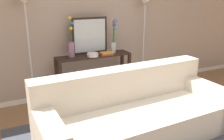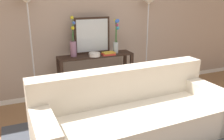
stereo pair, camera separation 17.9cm
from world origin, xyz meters
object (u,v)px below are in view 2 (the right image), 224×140
couch (132,116)px  floor_lamp_left (29,22)px  vase_tall_flowers (73,45)px  fruit_bowl (94,54)px  vase_short_flowers (116,37)px  wall_mirror (92,35)px  floor_lamp_right (148,19)px  book_row_under_console (77,97)px  book_stack (108,53)px  console_table (96,69)px

couch → floor_lamp_left: bearing=125.1°
vase_tall_flowers → fruit_bowl: size_ratio=3.49×
vase_short_flowers → fruit_bowl: size_ratio=3.12×
wall_mirror → fruit_bowl: wall_mirror is taller
floor_lamp_left → vase_tall_flowers: 0.77m
vase_short_flowers → floor_lamp_left: bearing=176.2°
floor_lamp_right → book_row_under_console: floor_lamp_right is taller
floor_lamp_left → book_stack: (1.25, -0.18, -0.57)m
couch → console_table: 1.41m
couch → floor_lamp_right: (1.08, 1.49, 1.05)m
console_table → floor_lamp_left: (-1.04, 0.10, 0.85)m
vase_tall_flowers → fruit_bowl: vase_tall_flowers is taller
fruit_bowl → floor_lamp_left: bearing=169.1°
console_table → floor_lamp_right: size_ratio=0.76×
console_table → vase_tall_flowers: 0.59m
couch → vase_tall_flowers: 1.64m
floor_lamp_right → fruit_bowl: 1.26m
couch → console_table: bearing=90.1°
couch → book_row_under_console: bearing=104.8°
couch → book_row_under_console: size_ratio=6.84×
fruit_bowl → vase_short_flowers: bearing=12.0°
floor_lamp_left → vase_tall_flowers: (0.66, -0.06, -0.40)m
floor_lamp_left → vase_short_flowers: size_ratio=2.97×
wall_mirror → fruit_bowl: (-0.04, -0.23, -0.28)m
console_table → book_stack: book_stack is taller
vase_tall_flowers → book_row_under_console: size_ratio=1.81×
console_table → vase_short_flowers: 0.66m
fruit_bowl → wall_mirror: bearing=78.9°
floor_lamp_left → couch: bearing=-54.9°
console_table → book_stack: bearing=-22.8°
couch → floor_lamp_right: 2.12m
couch → fruit_bowl: size_ratio=13.15×
vase_tall_flowers → book_stack: bearing=-11.9°
vase_tall_flowers → book_stack: vase_tall_flowers is taller
floor_lamp_left → vase_tall_flowers: bearing=-5.1°
floor_lamp_left → wall_mirror: 1.07m
vase_short_flowers → fruit_bowl: (-0.44, -0.09, -0.25)m
wall_mirror → book_row_under_console: 1.13m
vase_tall_flowers → vase_short_flowers: 0.77m
vase_short_flowers → vase_tall_flowers: bearing=177.3°
wall_mirror → vase_short_flowers: 0.42m
wall_mirror → floor_lamp_left: bearing=-178.1°
couch → book_row_under_console: 1.46m
vase_tall_flowers → vase_short_flowers: (0.77, -0.04, 0.08)m
floor_lamp_left → vase_short_flowers: (1.43, -0.10, -0.32)m
couch → vase_short_flowers: vase_short_flowers is taller
floor_lamp_right → vase_short_flowers: floor_lamp_right is taller
vase_short_flowers → book_stack: size_ratio=2.54×
console_table → couch: bearing=-89.9°
console_table → fruit_bowl: 0.31m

